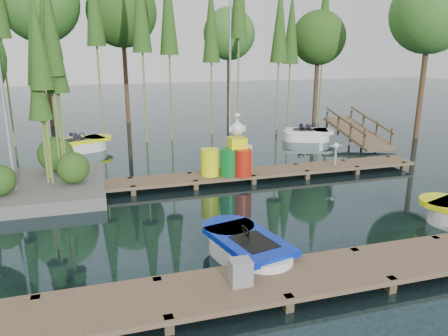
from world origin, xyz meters
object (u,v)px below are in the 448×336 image
object	(u,v)px
utility_cabinet	(240,272)
yellow_barrel	(210,162)
boat_blue	(247,250)
boat_yellow_far	(81,145)
drum_cluster	(238,157)

from	to	relation	value
utility_cabinet	yellow_barrel	distance (m)	7.12
boat_blue	boat_yellow_far	xyz separation A→B (m)	(-3.64, 11.91, 0.03)
yellow_barrel	utility_cabinet	bearing A→B (deg)	-100.44
boat_blue	utility_cabinet	bearing A→B (deg)	-128.02
boat_blue	boat_yellow_far	world-z (taller)	boat_yellow_far
boat_blue	yellow_barrel	world-z (taller)	yellow_barrel
boat_yellow_far	yellow_barrel	xyz separation A→B (m)	(4.31, -6.27, 0.47)
utility_cabinet	drum_cluster	distance (m)	7.22
boat_yellow_far	yellow_barrel	world-z (taller)	boat_yellow_far
yellow_barrel	drum_cluster	size ratio (longest dim) A/B	0.43
boat_blue	utility_cabinet	world-z (taller)	boat_blue
boat_blue	boat_yellow_far	bearing A→B (deg)	93.77
utility_cabinet	yellow_barrel	xyz separation A→B (m)	(1.29, 7.00, 0.21)
boat_yellow_far	yellow_barrel	bearing A→B (deg)	-57.82
boat_yellow_far	utility_cabinet	bearing A→B (deg)	-79.50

